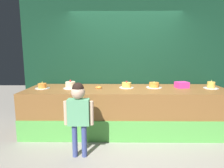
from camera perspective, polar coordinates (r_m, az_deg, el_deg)
The scene contains 11 objects.
ground_plane at distance 3.61m, azimuth 4.84°, elevation -16.84°, with size 12.00×12.00×0.00m, color gray.
stage_platform at distance 3.97m, azimuth 4.34°, elevation -7.61°, with size 4.01×1.15×0.88m.
curtain_backdrop at distance 4.47m, azimuth 3.96°, elevation 8.43°, with size 4.70×0.08×3.05m, color #113823.
child_figure at distance 2.92m, azimuth -9.91°, elevation -7.55°, with size 0.45×0.21×1.16m.
pink_box at distance 4.18m, azimuth 20.06°, elevation -0.23°, with size 0.25×0.19×0.12m, color #F4379F.
donut at distance 3.90m, azimuth -3.96°, elevation -1.01°, with size 0.13×0.13×0.03m, color orange.
cake_far_left at distance 4.11m, azimuth -20.02°, elevation -0.65°, with size 0.29×0.29×0.15m.
cake_left at distance 3.94m, azimuth -12.26°, elevation -0.37°, with size 0.29×0.29×0.18m.
cake_center at distance 3.94m, azimuth 4.35°, elevation -0.41°, with size 0.29×0.29×0.14m.
cake_right at distance 4.04m, azimuth 12.39°, elevation -0.39°, with size 0.32×0.32×0.14m.
cake_far_right at distance 4.35m, azimuth 27.39°, elevation -0.42°, with size 0.28×0.28×0.18m.
Camera 1 is at (-0.26, -3.23, 1.59)m, focal length 30.71 mm.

